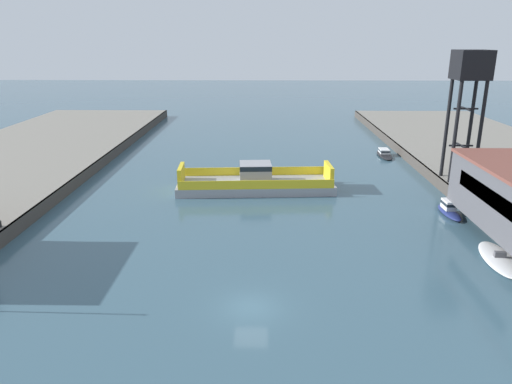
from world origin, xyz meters
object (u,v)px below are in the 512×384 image
(moored_boat_near_left, at_px, (449,209))
(moored_boat_near_right, at_px, (384,153))
(moored_boat_mid_left, at_px, (499,259))
(crane_tower, at_px, (470,76))
(chain_ferry, at_px, (255,182))

(moored_boat_near_left, relative_size, moored_boat_near_right, 0.75)
(moored_boat_mid_left, bearing_deg, crane_tower, 79.20)
(moored_boat_near_right, xyz_separation_m, moored_boat_mid_left, (0.68, -39.74, -0.21))
(moored_boat_near_left, height_order, moored_boat_mid_left, moored_boat_near_left)
(moored_boat_near_right, bearing_deg, moored_boat_mid_left, -89.01)
(chain_ferry, xyz_separation_m, crane_tower, (25.85, 0.32, 13.33))
(chain_ferry, xyz_separation_m, moored_boat_near_right, (21.19, 19.25, -0.67))
(moored_boat_near_right, height_order, crane_tower, crane_tower)
(chain_ferry, xyz_separation_m, moored_boat_mid_left, (21.88, -20.49, -0.88))
(chain_ferry, bearing_deg, crane_tower, 0.71)
(moored_boat_near_right, distance_m, moored_boat_mid_left, 39.75)
(moored_boat_mid_left, bearing_deg, chain_ferry, 136.87)
(chain_ferry, relative_size, moored_boat_near_right, 2.82)
(moored_boat_mid_left, distance_m, crane_tower, 25.52)
(moored_boat_near_left, distance_m, crane_tower, 17.03)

